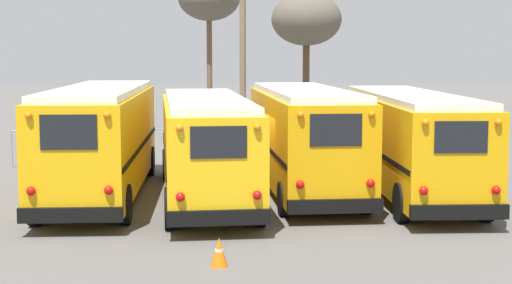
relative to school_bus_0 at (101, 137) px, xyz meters
The scene contains 9 objects.
ground_plane 5.11m from the school_bus_0, 10.49° to the right, with size 160.00×160.00×0.00m, color #5B5956.
school_bus_0 is the anchor object (origin of this frame).
school_bus_1 3.26m from the school_bus_0, 16.04° to the right, with size 2.72×10.41×3.08m.
school_bus_2 6.26m from the school_bus_0, ahead, with size 2.55×9.98×3.26m.
school_bus_3 9.41m from the school_bus_0, ahead, with size 3.02×10.78×3.14m.
utility_pole 12.67m from the school_bus_0, 64.99° to the left, with size 1.80×0.29×7.90m.
bare_tree_1 17.65m from the school_bus_0, 59.44° to the left, with size 3.48×3.48×7.30m.
fence_line 8.01m from the school_bus_0, 53.92° to the left, with size 17.45×0.06×1.42m.
traffic_cone 8.95m from the school_bus_0, 69.18° to the right, with size 0.36×0.36×0.62m.
Camera 1 is at (-2.38, -23.10, 4.41)m, focal length 55.00 mm.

